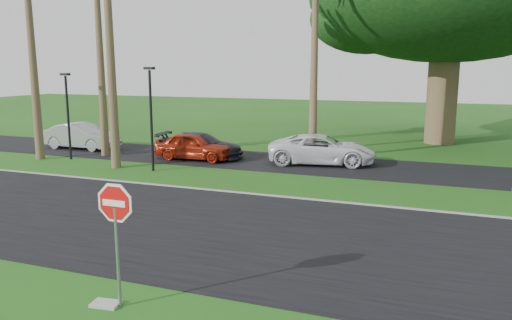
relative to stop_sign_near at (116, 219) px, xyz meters
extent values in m
plane|color=#214D13|center=(-0.50, 3.00, -1.77)|extent=(120.00, 120.00, 0.00)
cube|color=black|center=(-0.50, 5.00, -1.76)|extent=(120.00, 8.00, 0.02)
cube|color=black|center=(-0.50, 15.50, -1.76)|extent=(120.00, 5.00, 0.02)
cube|color=gray|center=(-0.50, 9.05, -1.74)|extent=(120.00, 0.12, 0.06)
cylinder|color=gray|center=(0.00, 0.00, -0.77)|extent=(0.07, 0.07, 2.00)
cylinder|color=white|center=(0.00, 0.00, 0.33)|extent=(1.05, 0.02, 1.05)
cylinder|color=red|center=(0.00, 0.00, 0.33)|extent=(0.90, 0.02, 0.90)
cube|color=white|center=(0.00, 0.00, 0.33)|extent=(0.50, 0.02, 0.12)
cone|color=brown|center=(-13.50, 12.00, 3.48)|extent=(0.44, 0.44, 10.50)
cone|color=brown|center=(-11.00, 14.00, 2.73)|extent=(0.44, 0.44, 9.00)
cone|color=brown|center=(-8.50, 11.50, 3.98)|extent=(0.44, 0.44, 11.50)
cone|color=brown|center=(-0.50, 17.00, 2.98)|extent=(0.44, 0.44, 9.50)
cylinder|color=brown|center=(5.50, 25.00, 1.23)|extent=(1.80, 1.80, 6.00)
cylinder|color=black|center=(-12.00, 12.50, 0.33)|extent=(0.12, 0.12, 4.20)
cube|color=black|center=(-12.00, 12.50, 2.51)|extent=(0.45, 0.25, 0.12)
cylinder|color=black|center=(-6.50, 11.50, 0.48)|extent=(0.12, 0.12, 4.50)
cube|color=black|center=(-6.50, 11.50, 2.81)|extent=(0.45, 0.25, 0.12)
imported|color=#AEB1B6|center=(-13.63, 15.33, -1.04)|extent=(4.44, 1.56, 1.46)
imported|color=#9E200D|center=(-6.00, 14.60, -1.09)|extent=(4.07, 1.70, 1.38)
imported|color=black|center=(-5.91, 15.09, -1.13)|extent=(4.61, 2.23, 1.29)
imported|color=white|center=(0.28, 15.75, -1.07)|extent=(5.45, 3.27, 1.42)
cube|color=#A0A29A|center=(-0.29, -0.07, -1.74)|extent=(0.59, 0.42, 0.06)
camera|label=1|loc=(5.72, -7.56, 2.84)|focal=35.00mm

